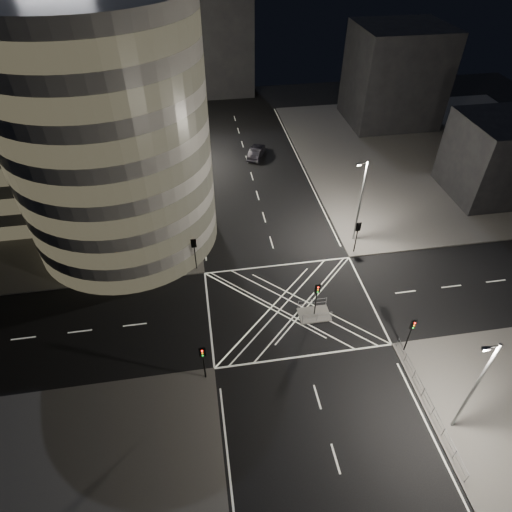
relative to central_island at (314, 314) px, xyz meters
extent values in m
plane|color=black|center=(-2.00, 1.50, -0.07)|extent=(120.00, 120.00, 0.00)
cube|color=#595753|center=(-31.00, 28.50, 0.00)|extent=(42.00, 42.00, 0.15)
cube|color=#595753|center=(27.00, 28.50, 0.00)|extent=(42.00, 42.00, 0.15)
cube|color=slate|center=(0.00, 0.00, 0.00)|extent=(3.00, 2.00, 0.15)
cylinder|color=gray|center=(-18.00, 15.50, 12.57)|extent=(20.00, 20.00, 25.00)
cube|color=gray|center=(-28.00, 25.50, 12.57)|extent=(20.00, 18.00, 25.00)
cube|color=gray|center=(-24.00, 43.50, 11.07)|extent=(24.00, 16.00, 22.00)
cube|color=black|center=(24.00, 41.50, 7.58)|extent=(14.00, 12.00, 15.00)
cube|color=black|center=(28.00, 17.50, 5.08)|extent=(10.00, 10.00, 10.00)
cube|color=black|center=(-6.00, 59.50, 8.93)|extent=(18.00, 8.00, 18.00)
cylinder|color=black|center=(-12.50, 10.50, 1.58)|extent=(0.32, 0.32, 3.01)
ellipsoid|color=black|center=(-12.50, 10.50, 4.25)|extent=(4.25, 4.25, 4.89)
cylinder|color=black|center=(-12.50, 16.50, 1.79)|extent=(0.32, 0.32, 3.43)
ellipsoid|color=black|center=(-12.50, 16.50, 4.79)|extent=(4.68, 4.68, 5.38)
cylinder|color=black|center=(-12.50, 22.50, 1.89)|extent=(0.32, 0.32, 3.63)
ellipsoid|color=black|center=(-12.50, 22.50, 5.03)|extent=(4.82, 4.82, 5.54)
cylinder|color=black|center=(-12.50, 28.50, 2.16)|extent=(0.32, 0.32, 4.17)
ellipsoid|color=black|center=(-12.50, 28.50, 5.50)|extent=(4.55, 4.55, 5.24)
cylinder|color=black|center=(-12.50, 34.50, 1.75)|extent=(0.32, 0.32, 3.34)
ellipsoid|color=black|center=(-12.50, 34.50, 4.65)|extent=(4.47, 4.47, 5.14)
cylinder|color=black|center=(-10.80, 8.30, 1.57)|extent=(0.12, 0.12, 3.00)
cube|color=black|center=(-10.80, 8.30, 3.52)|extent=(0.28, 0.22, 0.90)
cube|color=black|center=(-10.80, 8.30, 3.52)|extent=(0.55, 0.04, 1.10)
cylinder|color=black|center=(-10.80, -5.30, 1.57)|extent=(0.12, 0.12, 3.00)
cube|color=black|center=(-10.80, -5.30, 3.52)|extent=(0.28, 0.22, 0.90)
cube|color=black|center=(-10.80, -5.30, 3.52)|extent=(0.55, 0.04, 1.10)
cylinder|color=black|center=(6.80, 8.30, 1.57)|extent=(0.12, 0.12, 3.00)
cube|color=black|center=(6.80, 8.30, 3.52)|extent=(0.28, 0.22, 0.90)
cube|color=black|center=(6.80, 8.30, 3.52)|extent=(0.55, 0.04, 1.10)
cylinder|color=black|center=(6.80, -5.30, 1.57)|extent=(0.12, 0.12, 3.00)
cube|color=black|center=(6.80, -5.30, 3.52)|extent=(0.28, 0.22, 0.90)
cube|color=black|center=(6.80, -5.30, 3.52)|extent=(0.55, 0.04, 1.10)
cylinder|color=black|center=(0.00, 0.00, 1.57)|extent=(0.12, 0.12, 3.00)
cube|color=black|center=(0.00, 0.00, 3.52)|extent=(0.28, 0.22, 0.90)
cube|color=black|center=(0.00, 0.00, 3.52)|extent=(0.55, 0.04, 1.10)
cylinder|color=slate|center=(-11.50, 13.50, 5.08)|extent=(0.20, 0.20, 10.00)
cylinder|color=slate|center=(-11.05, 13.50, 9.93)|extent=(0.90, 0.10, 0.10)
cube|color=slate|center=(-10.60, 13.50, 9.83)|extent=(0.50, 0.25, 0.18)
cube|color=white|center=(-10.60, 13.50, 9.72)|extent=(0.42, 0.20, 0.05)
cylinder|color=slate|center=(-11.50, 31.50, 5.08)|extent=(0.20, 0.20, 10.00)
cylinder|color=slate|center=(-11.05, 31.50, 9.93)|extent=(0.90, 0.10, 0.10)
cube|color=slate|center=(-10.60, 31.50, 9.83)|extent=(0.50, 0.25, 0.18)
cube|color=white|center=(-10.60, 31.50, 9.72)|extent=(0.42, 0.20, 0.05)
cylinder|color=slate|center=(7.50, 10.50, 5.08)|extent=(0.20, 0.20, 10.00)
cylinder|color=slate|center=(7.05, 10.50, 9.93)|extent=(0.90, 0.10, 0.10)
cube|color=slate|center=(6.60, 10.50, 9.83)|extent=(0.50, 0.25, 0.18)
cube|color=white|center=(6.60, 10.50, 9.72)|extent=(0.42, 0.20, 0.05)
cylinder|color=slate|center=(7.50, -12.50, 5.08)|extent=(0.20, 0.20, 10.00)
cylinder|color=slate|center=(7.05, -12.50, 9.93)|extent=(0.90, 0.10, 0.10)
cube|color=slate|center=(6.60, -12.50, 9.83)|extent=(0.50, 0.25, 0.18)
cube|color=white|center=(6.60, -12.50, 9.72)|extent=(0.42, 0.20, 0.05)
cube|color=slate|center=(6.30, -10.65, 0.62)|extent=(0.06, 11.70, 1.10)
cube|color=slate|center=(0.00, -0.90, 0.62)|extent=(2.80, 0.06, 1.10)
cube|color=slate|center=(0.00, 0.90, 0.62)|extent=(2.80, 0.06, 1.10)
imported|color=black|center=(-0.50, 31.98, 0.76)|extent=(3.56, 5.33, 1.66)
camera|label=1|loc=(-9.85, -26.01, 31.31)|focal=30.00mm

